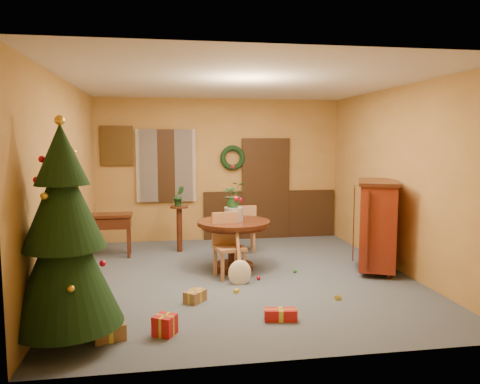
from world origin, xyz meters
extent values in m
plane|color=#374450|center=(0.00, 0.00, 0.00)|extent=(5.50, 5.50, 0.00)
plane|color=silver|center=(0.00, 0.00, 2.90)|extent=(5.50, 5.50, 0.00)
plane|color=olive|center=(0.00, 2.75, 1.45)|extent=(5.00, 0.00, 5.00)
plane|color=olive|center=(0.00, -2.75, 1.45)|extent=(5.00, 0.00, 5.00)
plane|color=olive|center=(-2.50, 0.00, 1.45)|extent=(0.00, 5.50, 5.50)
plane|color=olive|center=(2.50, 0.00, 1.45)|extent=(0.00, 5.50, 5.50)
cube|color=black|center=(1.05, 2.71, 0.50)|extent=(2.80, 0.06, 1.00)
cube|color=black|center=(0.95, 2.70, 1.05)|extent=(1.00, 0.08, 2.10)
cube|color=white|center=(0.95, 2.73, 1.00)|extent=(0.80, 0.03, 1.90)
cube|color=black|center=(-1.10, 2.70, 1.55)|extent=(1.05, 0.08, 1.45)
cube|color=white|center=(-1.10, 2.73, 1.55)|extent=(0.88, 0.03, 1.25)
cube|color=white|center=(-1.48, 2.65, 1.55)|extent=(0.42, 0.02, 1.45)
cube|color=white|center=(-0.72, 2.65, 1.55)|extent=(0.42, 0.02, 1.45)
torus|color=black|center=(0.25, 2.67, 1.70)|extent=(0.51, 0.11, 0.51)
cube|color=#4C3819|center=(-2.05, 2.71, 1.95)|extent=(0.62, 0.05, 0.78)
cube|color=gray|center=(-2.05, 2.74, 1.95)|extent=(0.48, 0.02, 0.62)
cylinder|color=black|center=(-0.07, 0.38, 0.76)|extent=(1.16, 1.16, 0.06)
cylinder|color=black|center=(-0.07, 0.38, 0.70)|extent=(1.03, 1.03, 0.04)
cylinder|color=black|center=(-0.07, 0.38, 0.39)|extent=(0.19, 0.19, 0.64)
cylinder|color=black|center=(-0.07, 0.38, 0.05)|extent=(0.62, 0.62, 0.10)
cylinder|color=slate|center=(-0.07, 0.38, 0.90)|extent=(0.30, 0.30, 0.22)
imported|color=#1E4C23|center=(-0.07, 0.38, 1.21)|extent=(0.36, 0.31, 0.40)
cube|color=olive|center=(-0.20, -0.01, 0.45)|extent=(0.50, 0.50, 0.05)
cube|color=olive|center=(-0.24, 0.18, 0.72)|extent=(0.42, 0.13, 0.50)
cube|color=olive|center=(-0.07, 0.19, 0.21)|extent=(0.05, 0.05, 0.43)
cube|color=olive|center=(-0.40, 0.12, 0.21)|extent=(0.05, 0.05, 0.43)
cube|color=olive|center=(0.00, -0.14, 0.21)|extent=(0.05, 0.05, 0.43)
cube|color=olive|center=(-0.33, -0.21, 0.21)|extent=(0.05, 0.05, 0.43)
cube|color=olive|center=(0.30, 1.54, 0.41)|extent=(0.40, 0.40, 0.05)
cube|color=olive|center=(0.29, 1.37, 0.66)|extent=(0.39, 0.06, 0.46)
cube|color=olive|center=(0.14, 1.39, 0.20)|extent=(0.04, 0.04, 0.39)
cube|color=olive|center=(0.45, 1.38, 0.20)|extent=(0.04, 0.04, 0.39)
cube|color=olive|center=(0.15, 1.71, 0.20)|extent=(0.04, 0.04, 0.39)
cube|color=olive|center=(0.47, 1.69, 0.20)|extent=(0.04, 0.04, 0.39)
cylinder|color=black|center=(-0.88, 1.77, 0.41)|extent=(0.10, 0.10, 0.83)
cylinder|color=black|center=(-0.88, 1.77, 0.84)|extent=(0.33, 0.33, 0.03)
imported|color=#19471E|center=(-0.88, 1.77, 1.04)|extent=(0.24, 0.21, 0.38)
cylinder|color=#382111|center=(-2.14, -2.02, 0.12)|extent=(0.14, 0.14, 0.24)
cone|color=black|center=(-2.14, -2.02, 0.86)|extent=(1.12, 1.12, 1.32)
cone|color=black|center=(-2.14, -2.02, 1.47)|extent=(0.81, 0.81, 0.97)
cone|color=black|center=(-2.14, -2.02, 1.93)|extent=(0.53, 0.53, 0.61)
sphere|color=gold|center=(-2.14, -2.02, 2.26)|extent=(0.10, 0.10, 0.10)
cube|color=black|center=(-2.15, 1.57, 0.74)|extent=(0.87, 0.44, 0.05)
cube|color=black|center=(-2.15, 1.57, 0.61)|extent=(0.82, 0.39, 0.18)
cube|color=black|center=(-2.52, 1.57, 0.36)|extent=(0.05, 0.31, 0.71)
cube|color=black|center=(-1.78, 1.57, 0.36)|extent=(0.05, 0.31, 0.71)
cube|color=#531309|center=(2.15, -0.01, 0.74)|extent=(0.91, 1.18, 1.31)
cube|color=black|center=(2.15, -0.01, 1.41)|extent=(0.99, 1.26, 0.05)
cylinder|color=black|center=(2.15, -0.46, 0.05)|extent=(0.07, 0.07, 0.09)
cylinder|color=black|center=(2.15, 0.43, 0.05)|extent=(0.07, 0.07, 0.09)
cube|color=brown|center=(-1.74, -1.99, 0.08)|extent=(0.37, 0.31, 0.17)
cube|color=gold|center=(-1.74, -1.99, 0.08)|extent=(0.32, 0.12, 0.17)
cube|color=gold|center=(-1.74, -1.99, 0.08)|extent=(0.11, 0.24, 0.17)
cube|color=#AB1616|center=(-1.17, -1.97, 0.11)|extent=(0.29, 0.29, 0.21)
cube|color=gold|center=(-1.17, -1.97, 0.11)|extent=(0.20, 0.13, 0.21)
cube|color=gold|center=(-1.17, -1.97, 0.11)|extent=(0.13, 0.20, 0.21)
cube|color=brown|center=(-0.78, -1.00, 0.07)|extent=(0.32, 0.33, 0.15)
cube|color=gold|center=(-0.78, -1.00, 0.07)|extent=(0.20, 0.23, 0.15)
cube|color=gold|center=(-0.78, -1.00, 0.07)|extent=(0.17, 0.15, 0.15)
cube|color=#AB1616|center=(0.15, -1.78, 0.07)|extent=(0.39, 0.21, 0.13)
cube|color=gold|center=(0.15, -1.78, 0.07)|extent=(0.38, 0.08, 0.13)
cube|color=gold|center=(0.15, -1.78, 0.07)|extent=(0.08, 0.16, 0.13)
cube|color=#2742AB|center=(-0.04, 0.02, 0.03)|extent=(0.09, 0.08, 0.05)
sphere|color=#298624|center=(0.84, 0.06, 0.03)|extent=(0.06, 0.06, 0.06)
cube|color=gold|center=(-0.21, -0.74, 0.03)|extent=(0.09, 0.09, 0.05)
sphere|color=red|center=(0.21, -0.22, 0.03)|extent=(0.06, 0.06, 0.06)
cube|color=gold|center=(1.05, -1.23, 0.03)|extent=(0.08, 0.05, 0.05)
camera|label=1|loc=(-1.15, -6.82, 2.07)|focal=35.00mm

